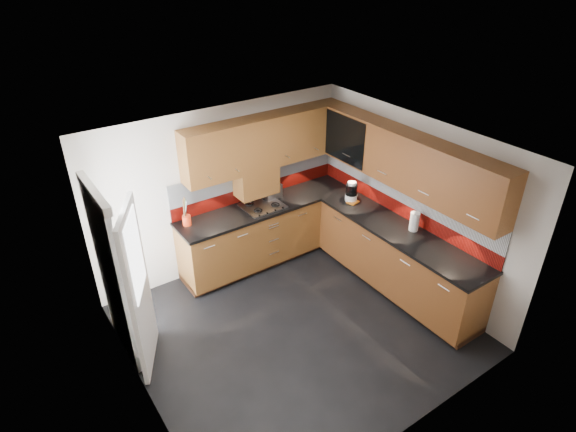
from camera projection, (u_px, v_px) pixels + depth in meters
room at (297, 226)px, 5.31m from camera, size 4.00×3.80×2.64m
base_cabinets at (328, 246)px, 6.88m from camera, size 2.70×3.20×0.95m
countertop at (329, 218)px, 6.62m from camera, size 2.72×3.22×0.04m
backsplash at (333, 189)px, 6.74m from camera, size 2.70×3.20×0.54m
upper_cabinets at (339, 151)px, 6.30m from camera, size 2.50×3.20×0.72m
extractor_hood at (256, 181)px, 6.81m from camera, size 0.60×0.33×0.40m
glass_cabinet at (353, 136)px, 6.73m from camera, size 0.32×0.80×0.66m
back_door at (123, 282)px, 5.20m from camera, size 0.42×1.19×2.04m
gas_hob at (263, 206)px, 6.85m from camera, size 0.56×0.49×0.04m
utensil_pot at (186, 219)px, 6.37m from camera, size 0.11×0.11×0.41m
toaster at (271, 192)px, 7.04m from camera, size 0.31×0.22×0.21m
food_processor at (351, 192)px, 6.95m from camera, size 0.18×0.18×0.30m
paper_towel at (414, 222)px, 6.24m from camera, size 0.14×0.14×0.26m
orange_cloth at (353, 202)px, 6.96m from camera, size 0.18×0.17×0.02m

